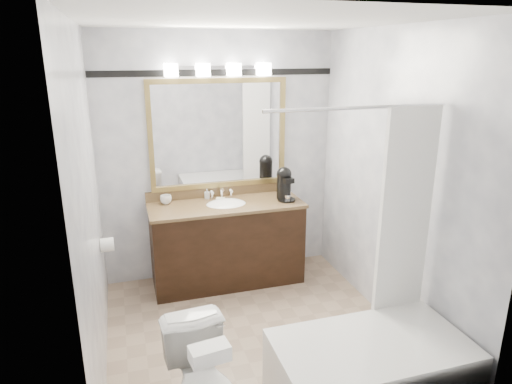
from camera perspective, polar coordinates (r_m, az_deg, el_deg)
room at (r=3.48m, az=-0.03°, el=-0.34°), size 2.42×2.62×2.52m
vanity at (r=4.68m, az=-3.66°, el=-6.19°), size 1.53×0.58×0.97m
mirror at (r=4.63m, az=-4.68°, el=7.21°), size 1.40×0.04×1.10m
vanity_light_bar at (r=4.51m, az=-4.72°, el=15.04°), size 1.02×0.14×0.12m
accent_stripe at (r=4.58m, az=-4.90°, el=14.65°), size 2.40×0.01×0.06m
bathtub at (r=3.40m, az=14.29°, el=-19.84°), size 1.30×0.75×1.96m
tp_roll at (r=4.16m, az=-18.11°, el=-6.29°), size 0.11×0.12×0.12m
tissue_box at (r=2.59m, az=-5.82°, el=-19.41°), size 0.23×0.15×0.09m
coffee_maker at (r=4.61m, az=3.56°, el=1.13°), size 0.18×0.22×0.34m
cup_left at (r=4.60m, az=-11.20°, el=-0.93°), size 0.15×0.15×0.09m
soap_bottle_a at (r=4.70m, az=-6.14°, el=-0.21°), size 0.06×0.06×0.10m
soap_bar at (r=4.64m, az=-4.48°, el=-0.89°), size 0.10×0.08×0.03m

